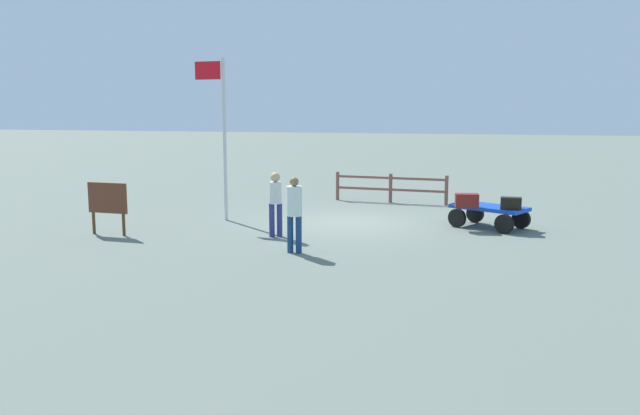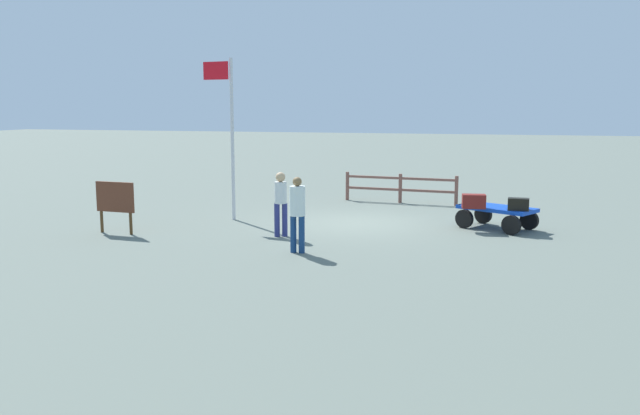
{
  "view_description": "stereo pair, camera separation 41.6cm",
  "coord_description": "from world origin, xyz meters",
  "px_view_note": "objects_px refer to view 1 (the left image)",
  "views": [
    {
      "loc": [
        -3.5,
        18.29,
        3.34
      ],
      "look_at": [
        -0.56,
        6.0,
        1.37
      ],
      "focal_mm": 36.99,
      "sensor_mm": 36.0,
      "label": 1
    },
    {
      "loc": [
        -3.91,
        18.18,
        3.34
      ],
      "look_at": [
        -0.56,
        6.0,
        1.37
      ],
      "focal_mm": 36.99,
      "sensor_mm": 36.0,
      "label": 2
    }
  ],
  "objects_px": {
    "suitcase_grey": "(511,203)",
    "worker_trailing": "(294,208)",
    "suitcase_olive": "(510,203)",
    "suitcase_maroon": "(467,201)",
    "luggage_cart": "(489,212)",
    "flagpole": "(221,125)",
    "worker_lead": "(276,200)",
    "signboard": "(108,201)"
  },
  "relations": [
    {
      "from": "luggage_cart",
      "to": "suitcase_olive",
      "type": "bearing_deg",
      "value": 149.09
    },
    {
      "from": "suitcase_maroon",
      "to": "flagpole",
      "type": "bearing_deg",
      "value": 0.75
    },
    {
      "from": "luggage_cart",
      "to": "suitcase_olive",
      "type": "distance_m",
      "value": 0.71
    },
    {
      "from": "suitcase_maroon",
      "to": "worker_trailing",
      "type": "bearing_deg",
      "value": 45.28
    },
    {
      "from": "suitcase_olive",
      "to": "worker_lead",
      "type": "xyz_separation_m",
      "value": [
        5.86,
        2.24,
        0.21
      ]
    },
    {
      "from": "worker_trailing",
      "to": "flagpole",
      "type": "relative_size",
      "value": 0.37
    },
    {
      "from": "signboard",
      "to": "worker_lead",
      "type": "bearing_deg",
      "value": -169.85
    },
    {
      "from": "luggage_cart",
      "to": "suitcase_grey",
      "type": "distance_m",
      "value": 0.83
    },
    {
      "from": "suitcase_grey",
      "to": "worker_lead",
      "type": "xyz_separation_m",
      "value": [
        5.86,
        2.04,
        0.19
      ]
    },
    {
      "from": "worker_trailing",
      "to": "signboard",
      "type": "xyz_separation_m",
      "value": [
        5.27,
        -0.92,
        -0.14
      ]
    },
    {
      "from": "suitcase_maroon",
      "to": "worker_lead",
      "type": "distance_m",
      "value": 5.17
    },
    {
      "from": "suitcase_olive",
      "to": "flagpole",
      "type": "bearing_deg",
      "value": 1.58
    },
    {
      "from": "suitcase_olive",
      "to": "signboard",
      "type": "bearing_deg",
      "value": 16.48
    },
    {
      "from": "luggage_cart",
      "to": "suitcase_maroon",
      "type": "bearing_deg",
      "value": 38.16
    },
    {
      "from": "luggage_cart",
      "to": "suitcase_maroon",
      "type": "height_order",
      "value": "suitcase_maroon"
    },
    {
      "from": "worker_trailing",
      "to": "suitcase_olive",
      "type": "bearing_deg",
      "value": -141.27
    },
    {
      "from": "worker_trailing",
      "to": "flagpole",
      "type": "bearing_deg",
      "value": -48.99
    },
    {
      "from": "worker_trailing",
      "to": "signboard",
      "type": "distance_m",
      "value": 5.35
    },
    {
      "from": "suitcase_grey",
      "to": "suitcase_olive",
      "type": "distance_m",
      "value": 0.2
    },
    {
      "from": "luggage_cart",
      "to": "suitcase_grey",
      "type": "relative_size",
      "value": 4.07
    },
    {
      "from": "luggage_cart",
      "to": "flagpole",
      "type": "height_order",
      "value": "flagpole"
    },
    {
      "from": "suitcase_maroon",
      "to": "flagpole",
      "type": "height_order",
      "value": "flagpole"
    },
    {
      "from": "luggage_cart",
      "to": "flagpole",
      "type": "bearing_deg",
      "value": 4.19
    },
    {
      "from": "worker_lead",
      "to": "luggage_cart",
      "type": "bearing_deg",
      "value": -154.21
    },
    {
      "from": "suitcase_grey",
      "to": "signboard",
      "type": "distance_m",
      "value": 10.55
    },
    {
      "from": "suitcase_maroon",
      "to": "suitcase_olive",
      "type": "bearing_deg",
      "value": -173.38
    },
    {
      "from": "suitcase_olive",
      "to": "luggage_cart",
      "type": "bearing_deg",
      "value": -30.91
    },
    {
      "from": "suitcase_maroon",
      "to": "signboard",
      "type": "relative_size",
      "value": 0.48
    },
    {
      "from": "luggage_cart",
      "to": "suitcase_grey",
      "type": "height_order",
      "value": "suitcase_grey"
    },
    {
      "from": "luggage_cart",
      "to": "suitcase_maroon",
      "type": "xyz_separation_m",
      "value": [
        0.59,
        0.46,
        0.35
      ]
    },
    {
      "from": "suitcase_grey",
      "to": "suitcase_olive",
      "type": "relative_size",
      "value": 1.12
    },
    {
      "from": "worker_trailing",
      "to": "flagpole",
      "type": "distance_m",
      "value": 5.2
    },
    {
      "from": "flagpole",
      "to": "signboard",
      "type": "distance_m",
      "value": 3.93
    },
    {
      "from": "luggage_cart",
      "to": "worker_trailing",
      "type": "bearing_deg",
      "value": 44.41
    },
    {
      "from": "suitcase_olive",
      "to": "suitcase_maroon",
      "type": "bearing_deg",
      "value": 6.62
    },
    {
      "from": "luggage_cart",
      "to": "signboard",
      "type": "distance_m",
      "value": 10.18
    },
    {
      "from": "suitcase_olive",
      "to": "worker_trailing",
      "type": "bearing_deg",
      "value": 38.73
    },
    {
      "from": "suitcase_grey",
      "to": "worker_trailing",
      "type": "distance_m",
      "value": 6.16
    },
    {
      "from": "suitcase_grey",
      "to": "worker_lead",
      "type": "distance_m",
      "value": 6.21
    },
    {
      "from": "suitcase_olive",
      "to": "signboard",
      "type": "relative_size",
      "value": 0.36
    },
    {
      "from": "flagpole",
      "to": "signboard",
      "type": "height_order",
      "value": "flagpole"
    },
    {
      "from": "worker_trailing",
      "to": "luggage_cart",
      "type": "bearing_deg",
      "value": -135.59
    }
  ]
}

